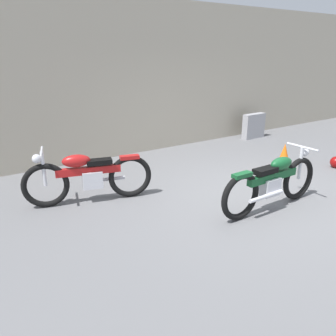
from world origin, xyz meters
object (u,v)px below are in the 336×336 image
helmet (336,162)px  motorcycle_green (273,182)px  motorcycle_red (88,176)px  stone_marker (254,126)px  traffic_cone (284,156)px

helmet → motorcycle_green: motorcycle_green is taller
motorcycle_red → stone_marker: bearing=-148.1°
stone_marker → helmet: 2.92m
helmet → traffic_cone: 1.17m
stone_marker → traffic_cone: (-1.52, -2.28, -0.08)m
motorcycle_red → helmet: bearing=-178.1°
motorcycle_green → helmet: bearing=11.6°
motorcycle_green → motorcycle_red: motorcycle_red is taller
helmet → traffic_cone: bearing=150.0°
motorcycle_green → stone_marker: bearing=46.2°
motorcycle_red → traffic_cone: bearing=-173.6°
traffic_cone → motorcycle_green: 2.11m
traffic_cone → motorcycle_red: 4.13m
stone_marker → motorcycle_red: size_ratio=0.37×
motorcycle_green → motorcycle_red: (-2.32, 1.83, 0.01)m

